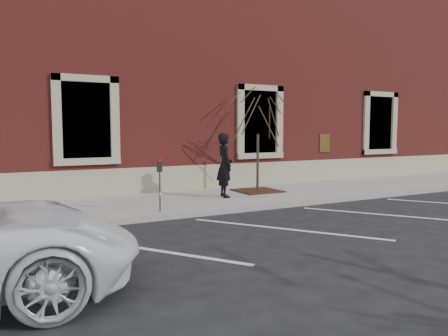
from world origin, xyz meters
TOP-DOWN VIEW (x-y plane):
  - ground at (0.00, 0.00)m, footprint 120.00×120.00m
  - sidewalk_near at (0.00, 1.75)m, footprint 40.00×3.50m
  - curb_near at (0.00, -0.05)m, footprint 40.00×0.12m
  - parking_stripes at (0.00, -2.20)m, footprint 28.00×4.40m
  - building_civic at (0.00, 7.74)m, footprint 40.00×8.62m
  - man at (0.52, 1.52)m, footprint 0.57×0.76m
  - parking_meter at (-1.95, 0.23)m, footprint 0.12×0.09m
  - tree_grate at (2.02, 2.08)m, footprint 1.34×1.34m
  - sapling at (2.02, 2.08)m, footprint 2.00×2.00m

SIDE VIEW (x-z plane):
  - ground at x=0.00m, z-range 0.00..0.00m
  - parking_stripes at x=0.00m, z-range 0.00..0.01m
  - sidewalk_near at x=0.00m, z-range 0.00..0.15m
  - curb_near at x=0.00m, z-range 0.00..0.15m
  - tree_grate at x=2.02m, z-range 0.15..0.18m
  - parking_meter at x=-1.95m, z-range 0.40..1.68m
  - man at x=0.52m, z-range 0.15..2.03m
  - sapling at x=2.02m, z-range 0.81..4.15m
  - building_civic at x=0.00m, z-range 0.00..8.00m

